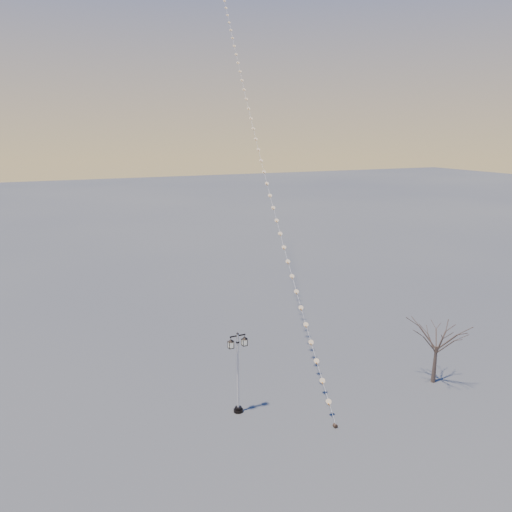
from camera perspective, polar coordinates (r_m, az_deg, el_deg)
ground at (r=27.66m, az=6.05°, el=-18.35°), size 300.00×300.00×0.00m
street_lamp at (r=26.62m, az=-2.15°, el=-13.21°), size 1.19×0.52×4.70m
bare_tree at (r=31.36m, az=20.70°, el=-8.95°), size 2.61×2.61×4.33m
kite_train at (r=42.15m, az=-0.02°, el=16.01°), size 8.94×40.63×32.45m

